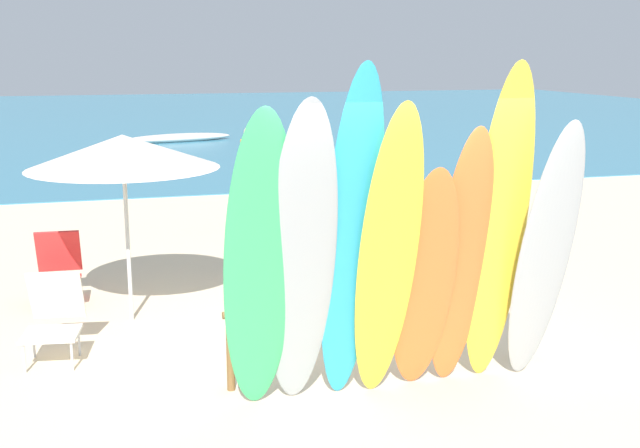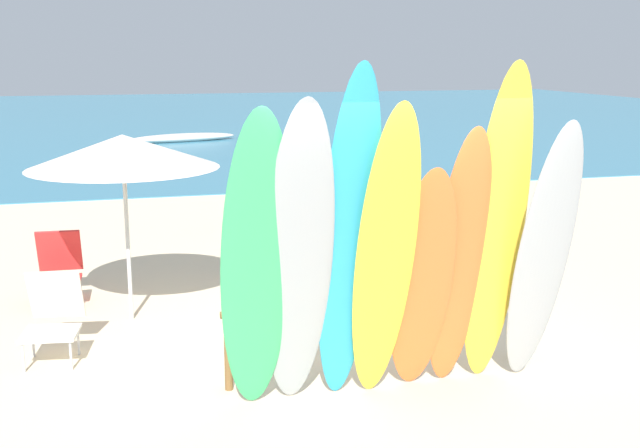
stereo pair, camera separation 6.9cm
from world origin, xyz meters
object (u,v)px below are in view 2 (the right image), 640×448
(surfboard_grey_7, at_px, (543,256))
(beach_umbrella, at_px, (123,152))
(surfboard_orange_4, at_px, (423,282))
(beachgoer_by_water, at_px, (253,170))
(distant_boat, at_px, (182,138))
(surfboard_yellow_6, at_px, (497,229))
(surfboard_yellow_3, at_px, (385,258))
(beach_chair_blue, at_px, (53,313))
(beach_chair_red, at_px, (59,265))
(surfboard_grey_1, at_px, (298,260))
(surfboard_teal_2, at_px, (349,242))
(surfboard_green_0, at_px, (257,267))
(beachgoer_photographing, at_px, (314,217))
(surfboard_orange_5, at_px, (459,260))
(surfboard_rack, at_px, (381,315))

(surfboard_grey_7, relative_size, beach_umbrella, 1.20)
(surfboard_orange_4, height_order, beachgoer_by_water, surfboard_orange_4)
(distant_boat, bearing_deg, beach_umbrella, -96.93)
(surfboard_yellow_6, xyz_separation_m, beachgoer_by_water, (-0.87, 6.72, -0.43))
(surfboard_yellow_6, bearing_deg, surfboard_yellow_3, -169.68)
(surfboard_orange_4, relative_size, beachgoer_by_water, 1.21)
(surfboard_orange_4, xyz_separation_m, beach_chair_blue, (-3.04, 1.70, -0.57))
(beach_chair_red, distance_m, beach_umbrella, 1.83)
(surfboard_grey_1, relative_size, surfboard_yellow_3, 1.02)
(surfboard_orange_4, height_order, beach_chair_blue, surfboard_orange_4)
(surfboard_teal_2, xyz_separation_m, beachgoer_by_water, (0.46, 6.84, -0.43))
(surfboard_green_0, distance_m, surfboard_yellow_3, 1.02)
(surfboard_grey_1, height_order, beachgoer_photographing, surfboard_grey_1)
(beachgoer_by_water, bearing_deg, beach_chair_blue, 141.52)
(beachgoer_by_water, xyz_separation_m, beach_chair_blue, (-2.83, -5.04, -0.55))
(surfboard_yellow_3, relative_size, beach_chair_blue, 3.15)
(surfboard_green_0, relative_size, surfboard_yellow_6, 0.90)
(surfboard_yellow_3, relative_size, surfboard_orange_4, 1.27)
(surfboard_grey_1, relative_size, surfboard_teal_2, 0.92)
(beach_chair_blue, distance_m, distant_boat, 18.54)
(beachgoer_by_water, bearing_deg, surfboard_grey_7, -178.90)
(beachgoer_by_water, height_order, distant_boat, beachgoer_by_water)
(surfboard_orange_5, relative_size, beachgoer_photographing, 1.38)
(surfboard_green_0, bearing_deg, surfboard_yellow_3, -2.63)
(surfboard_teal_2, height_order, beach_umbrella, surfboard_teal_2)
(surfboard_green_0, xyz_separation_m, surfboard_orange_5, (1.74, 0.13, -0.10))
(distant_boat, bearing_deg, surfboard_orange_5, -88.48)
(surfboard_teal_2, bearing_deg, beach_umbrella, 120.10)
(beach_umbrella, bearing_deg, beach_chair_red, 131.47)
(surfboard_green_0, xyz_separation_m, surfboard_grey_7, (2.43, -0.03, -0.07))
(surfboard_rack, distance_m, beach_chair_blue, 3.10)
(surfboard_grey_1, bearing_deg, surfboard_orange_4, 6.44)
(surfboard_grey_7, height_order, distant_boat, surfboard_grey_7)
(surfboard_orange_4, xyz_separation_m, surfboard_yellow_6, (0.66, 0.02, 0.40))
(surfboard_orange_4, bearing_deg, surfboard_orange_5, 9.48)
(surfboard_orange_4, bearing_deg, surfboard_green_0, -173.72)
(surfboard_green_0, relative_size, beach_umbrella, 1.27)
(beach_umbrella, bearing_deg, beach_chair_blue, -128.73)
(surfboard_rack, distance_m, beachgoer_photographing, 2.38)
(surfboard_yellow_3, xyz_separation_m, distant_boat, (0.19, 20.16, -1.13))
(surfboard_rack, xyz_separation_m, surfboard_orange_5, (0.52, -0.48, 0.60))
(beach_chair_red, bearing_deg, surfboard_yellow_6, -40.45)
(surfboard_grey_7, bearing_deg, surfboard_grey_1, 179.88)
(surfboard_grey_1, distance_m, beach_umbrella, 3.03)
(beachgoer_by_water, height_order, beachgoer_photographing, beachgoer_by_water)
(surfboard_teal_2, xyz_separation_m, surfboard_yellow_3, (0.29, -0.04, -0.14))
(surfboard_grey_1, height_order, surfboard_grey_7, surfboard_grey_1)
(surfboard_orange_5, distance_m, beach_chair_red, 4.92)
(beachgoer_by_water, relative_size, beachgoer_photographing, 1.00)
(surfboard_grey_1, bearing_deg, beach_chair_blue, 138.60)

